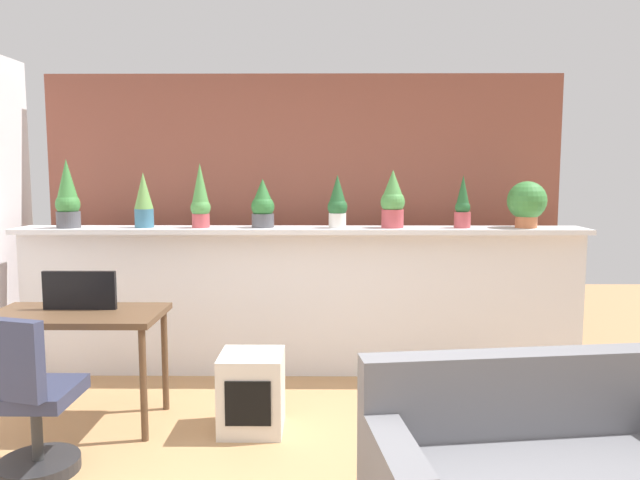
{
  "coord_description": "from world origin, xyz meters",
  "views": [
    {
      "loc": [
        0.2,
        -2.85,
        1.66
      ],
      "look_at": [
        0.16,
        0.98,
        1.22
      ],
      "focal_mm": 34.15,
      "sensor_mm": 36.0,
      "label": 1
    }
  ],
  "objects_px": {
    "potted_plant_4": "(337,203)",
    "side_cube_shelf": "(252,392)",
    "potted_plant_0": "(67,197)",
    "desk": "(76,325)",
    "potted_plant_7": "(527,203)",
    "tv_monitor": "(80,290)",
    "potted_plant_6": "(463,205)",
    "potted_plant_3": "(263,205)",
    "office_chair": "(28,408)",
    "potted_plant_1": "(144,200)",
    "potted_plant_2": "(200,198)",
    "potted_plant_5": "(393,200)"
  },
  "relations": [
    {
      "from": "potted_plant_2",
      "to": "tv_monitor",
      "type": "height_order",
      "value": "potted_plant_2"
    },
    {
      "from": "potted_plant_5",
      "to": "potted_plant_7",
      "type": "relative_size",
      "value": 1.24
    },
    {
      "from": "potted_plant_0",
      "to": "desk",
      "type": "bearing_deg",
      "value": -65.92
    },
    {
      "from": "potted_plant_1",
      "to": "office_chair",
      "type": "bearing_deg",
      "value": -95.28
    },
    {
      "from": "potted_plant_3",
      "to": "potted_plant_2",
      "type": "bearing_deg",
      "value": -177.5
    },
    {
      "from": "tv_monitor",
      "to": "potted_plant_3",
      "type": "bearing_deg",
      "value": 39.36
    },
    {
      "from": "tv_monitor",
      "to": "side_cube_shelf",
      "type": "distance_m",
      "value": 1.32
    },
    {
      "from": "potted_plant_6",
      "to": "potted_plant_7",
      "type": "relative_size",
      "value": 1.13
    },
    {
      "from": "potted_plant_7",
      "to": "side_cube_shelf",
      "type": "relative_size",
      "value": 0.74
    },
    {
      "from": "potted_plant_4",
      "to": "potted_plant_7",
      "type": "xyz_separation_m",
      "value": [
        1.5,
        0.02,
        0.0
      ]
    },
    {
      "from": "potted_plant_2",
      "to": "potted_plant_6",
      "type": "height_order",
      "value": "potted_plant_2"
    },
    {
      "from": "potted_plant_4",
      "to": "tv_monitor",
      "type": "xyz_separation_m",
      "value": [
        -1.71,
        -0.89,
        -0.53
      ]
    },
    {
      "from": "potted_plant_1",
      "to": "potted_plant_2",
      "type": "xyz_separation_m",
      "value": [
        0.45,
        -0.01,
        0.01
      ]
    },
    {
      "from": "potted_plant_0",
      "to": "tv_monitor",
      "type": "relative_size",
      "value": 1.13
    },
    {
      "from": "potted_plant_4",
      "to": "potted_plant_6",
      "type": "relative_size",
      "value": 1.01
    },
    {
      "from": "potted_plant_2",
      "to": "office_chair",
      "type": "distance_m",
      "value": 2.07
    },
    {
      "from": "potted_plant_3",
      "to": "office_chair",
      "type": "xyz_separation_m",
      "value": [
        -1.1,
        -1.7,
        -1.0
      ]
    },
    {
      "from": "potted_plant_6",
      "to": "tv_monitor",
      "type": "xyz_separation_m",
      "value": [
        -2.7,
        -0.89,
        -0.51
      ]
    },
    {
      "from": "potted_plant_4",
      "to": "potted_plant_6",
      "type": "bearing_deg",
      "value": 0.16
    },
    {
      "from": "potted_plant_5",
      "to": "office_chair",
      "type": "distance_m",
      "value": 2.91
    },
    {
      "from": "tv_monitor",
      "to": "side_cube_shelf",
      "type": "xyz_separation_m",
      "value": [
        1.15,
        -0.16,
        -0.63
      ]
    },
    {
      "from": "potted_plant_2",
      "to": "side_cube_shelf",
      "type": "relative_size",
      "value": 1.02
    },
    {
      "from": "potted_plant_7",
      "to": "potted_plant_4",
      "type": "bearing_deg",
      "value": -179.36
    },
    {
      "from": "potted_plant_6",
      "to": "desk",
      "type": "distance_m",
      "value": 2.96
    },
    {
      "from": "potted_plant_2",
      "to": "desk",
      "type": "height_order",
      "value": "potted_plant_2"
    },
    {
      "from": "potted_plant_1",
      "to": "potted_plant_3",
      "type": "bearing_deg",
      "value": 0.8
    },
    {
      "from": "potted_plant_3",
      "to": "potted_plant_4",
      "type": "xyz_separation_m",
      "value": [
        0.59,
        -0.03,
        0.02
      ]
    },
    {
      "from": "potted_plant_6",
      "to": "office_chair",
      "type": "relative_size",
      "value": 0.46
    },
    {
      "from": "potted_plant_1",
      "to": "potted_plant_0",
      "type": "bearing_deg",
      "value": -176.49
    },
    {
      "from": "potted_plant_4",
      "to": "side_cube_shelf",
      "type": "distance_m",
      "value": 1.66
    },
    {
      "from": "potted_plant_0",
      "to": "tv_monitor",
      "type": "distance_m",
      "value": 1.12
    },
    {
      "from": "office_chair",
      "to": "side_cube_shelf",
      "type": "height_order",
      "value": "office_chair"
    },
    {
      "from": "potted_plant_1",
      "to": "potted_plant_7",
      "type": "xyz_separation_m",
      "value": [
        3.04,
        0.0,
        -0.02
      ]
    },
    {
      "from": "potted_plant_2",
      "to": "potted_plant_4",
      "type": "relative_size",
      "value": 1.22
    },
    {
      "from": "potted_plant_1",
      "to": "potted_plant_6",
      "type": "xyz_separation_m",
      "value": [
        2.53,
        -0.01,
        -0.04
      ]
    },
    {
      "from": "potted_plant_1",
      "to": "side_cube_shelf",
      "type": "distance_m",
      "value": 1.86
    },
    {
      "from": "tv_monitor",
      "to": "office_chair",
      "type": "distance_m",
      "value": 0.92
    },
    {
      "from": "office_chair",
      "to": "side_cube_shelf",
      "type": "relative_size",
      "value": 1.82
    },
    {
      "from": "potted_plant_0",
      "to": "side_cube_shelf",
      "type": "bearing_deg",
      "value": -33.36
    },
    {
      "from": "potted_plant_0",
      "to": "side_cube_shelf",
      "type": "distance_m",
      "value": 2.23
    },
    {
      "from": "tv_monitor",
      "to": "potted_plant_6",
      "type": "bearing_deg",
      "value": 18.31
    },
    {
      "from": "side_cube_shelf",
      "to": "desk",
      "type": "bearing_deg",
      "value": 175.77
    },
    {
      "from": "potted_plant_3",
      "to": "desk",
      "type": "xyz_separation_m",
      "value": [
        -1.11,
        -1.0,
        -0.72
      ]
    },
    {
      "from": "potted_plant_0",
      "to": "office_chair",
      "type": "height_order",
      "value": "potted_plant_0"
    },
    {
      "from": "potted_plant_0",
      "to": "potted_plant_4",
      "type": "xyz_separation_m",
      "value": [
        2.13,
        0.02,
        -0.05
      ]
    },
    {
      "from": "potted_plant_2",
      "to": "potted_plant_7",
      "type": "xyz_separation_m",
      "value": [
        2.58,
        0.01,
        -0.03
      ]
    },
    {
      "from": "desk",
      "to": "tv_monitor",
      "type": "relative_size",
      "value": 2.3
    },
    {
      "from": "potted_plant_0",
      "to": "potted_plant_5",
      "type": "bearing_deg",
      "value": 0.79
    },
    {
      "from": "potted_plant_4",
      "to": "potted_plant_5",
      "type": "xyz_separation_m",
      "value": [
        0.44,
        0.01,
        0.02
      ]
    },
    {
      "from": "potted_plant_2",
      "to": "potted_plant_6",
      "type": "relative_size",
      "value": 1.22
    }
  ]
}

